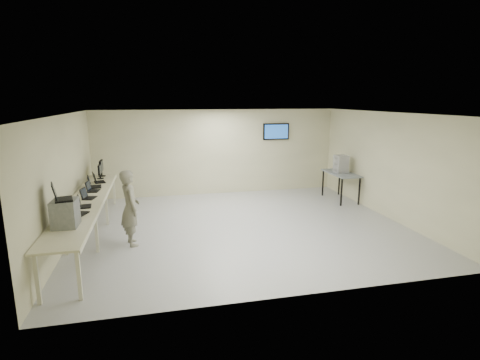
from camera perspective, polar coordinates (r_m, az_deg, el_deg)
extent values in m
cube|color=#BEBEBE|center=(9.47, 0.27, -7.07)|extent=(8.00, 7.00, 0.01)
cube|color=white|center=(8.94, 0.29, 10.12)|extent=(8.00, 7.00, 0.01)
cube|color=beige|center=(12.49, -3.40, 4.26)|extent=(8.00, 0.01, 2.80)
cube|color=beige|center=(5.85, 8.18, -5.12)|extent=(8.00, 0.01, 2.80)
cube|color=beige|center=(9.08, -25.11, 0.08)|extent=(0.01, 7.00, 2.80)
cube|color=beige|center=(10.73, 21.57, 2.10)|extent=(0.01, 7.00, 2.80)
cube|color=black|center=(12.88, 5.46, 7.38)|extent=(0.15, 0.04, 0.15)
cube|color=black|center=(12.84, 5.51, 7.36)|extent=(0.90, 0.06, 0.55)
cube|color=#1C4E9E|center=(12.81, 5.56, 7.35)|extent=(0.82, 0.01, 0.47)
cube|color=beige|center=(9.12, -22.36, -3.00)|extent=(0.75, 6.00, 0.04)
cube|color=beige|center=(9.07, -20.01, -3.08)|extent=(0.02, 6.00, 0.06)
cube|color=beige|center=(6.70, -28.53, -13.11)|extent=(0.06, 0.06, 0.86)
cube|color=beige|center=(6.56, -23.35, -13.14)|extent=(0.06, 0.06, 0.86)
cube|color=beige|center=(8.46, -25.09, -7.59)|extent=(0.06, 0.06, 0.86)
cube|color=beige|center=(8.35, -21.03, -7.49)|extent=(0.06, 0.06, 0.86)
cube|color=beige|center=(10.14, -23.04, -4.21)|extent=(0.06, 0.06, 0.86)
cube|color=beige|center=(10.05, -19.66, -4.08)|extent=(0.06, 0.06, 0.86)
cube|color=beige|center=(12.00, -21.48, -1.62)|extent=(0.06, 0.06, 0.86)
cube|color=beige|center=(11.93, -18.64, -1.50)|extent=(0.06, 0.06, 0.86)
cube|color=gray|center=(7.35, -25.10, -4.62)|extent=(0.43, 0.48, 0.49)
cube|color=black|center=(7.29, -25.28, -2.68)|extent=(0.37, 0.45, 0.02)
cube|color=black|center=(7.29, -26.48, -1.55)|extent=(0.16, 0.38, 0.28)
cube|color=black|center=(7.28, -26.36, -1.54)|extent=(0.13, 0.33, 0.24)
cube|color=black|center=(8.04, -23.49, -4.83)|extent=(0.40, 0.47, 0.02)
cube|color=black|center=(8.03, -24.59, -3.80)|extent=(0.20, 0.38, 0.28)
cube|color=black|center=(8.03, -24.47, -3.80)|extent=(0.16, 0.33, 0.24)
cube|color=black|center=(8.57, -22.51, -3.74)|extent=(0.27, 0.35, 0.02)
cube|color=black|center=(8.56, -23.35, -2.95)|extent=(0.10, 0.31, 0.23)
cube|color=black|center=(8.56, -23.27, -2.94)|extent=(0.08, 0.27, 0.19)
cube|color=black|center=(9.24, -21.95, -2.57)|extent=(0.31, 0.37, 0.02)
cube|color=black|center=(9.23, -22.73, -1.83)|extent=(0.14, 0.31, 0.23)
cube|color=black|center=(9.23, -22.65, -1.83)|extent=(0.11, 0.27, 0.19)
cube|color=black|center=(9.91, -21.39, -1.56)|extent=(0.28, 0.36, 0.02)
cube|color=black|center=(9.91, -22.13, -0.86)|extent=(0.10, 0.32, 0.24)
cube|color=black|center=(9.90, -22.05, -0.86)|extent=(0.08, 0.28, 0.20)
cube|color=black|center=(10.37, -21.17, -0.96)|extent=(0.33, 0.42, 0.02)
cube|color=black|center=(10.36, -22.00, -0.17)|extent=(0.12, 0.37, 0.28)
cube|color=black|center=(10.35, -21.91, -0.16)|extent=(0.09, 0.33, 0.23)
cube|color=black|center=(10.91, -20.59, -0.29)|extent=(0.35, 0.42, 0.02)
cube|color=black|center=(10.90, -21.32, 0.40)|extent=(0.16, 0.35, 0.26)
cube|color=black|center=(10.90, -21.24, 0.41)|extent=(0.13, 0.30, 0.21)
cylinder|color=black|center=(11.41, -20.51, 0.22)|extent=(0.18, 0.18, 0.01)
cube|color=black|center=(11.40, -20.54, 0.62)|extent=(0.04, 0.03, 0.15)
cube|color=black|center=(11.36, -20.61, 1.52)|extent=(0.05, 0.41, 0.28)
cube|color=black|center=(11.36, -20.48, 1.53)|extent=(0.00, 0.38, 0.24)
cylinder|color=black|center=(11.76, -20.30, 0.58)|extent=(0.21, 0.21, 0.02)
cube|color=black|center=(11.74, -20.33, 1.02)|extent=(0.04, 0.03, 0.17)
cube|color=black|center=(11.70, -20.41, 2.04)|extent=(0.05, 0.48, 0.32)
cube|color=black|center=(11.70, -20.26, 2.05)|extent=(0.00, 0.43, 0.27)
imported|color=#676A57|center=(8.43, -16.40, -4.09)|extent=(0.54, 0.69, 1.67)
cube|color=slate|center=(12.10, 15.14, 1.00)|extent=(0.68, 1.47, 0.04)
cube|color=black|center=(11.51, 15.20, -1.81)|extent=(0.04, 0.04, 0.84)
cube|color=black|center=(12.61, 12.52, -0.46)|extent=(0.04, 0.04, 0.84)
cube|color=black|center=(11.79, 17.71, -1.63)|extent=(0.04, 0.04, 0.84)
cube|color=black|center=(12.87, 14.87, -0.33)|extent=(0.04, 0.04, 0.84)
cube|color=#AAAAAA|center=(12.07, 15.09, 1.51)|extent=(0.35, 0.38, 0.18)
cube|color=#AAAAAA|center=(12.04, 15.14, 2.37)|extent=(0.35, 0.38, 0.18)
cube|color=#AAAAAA|center=(12.01, 15.19, 3.23)|extent=(0.35, 0.38, 0.18)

